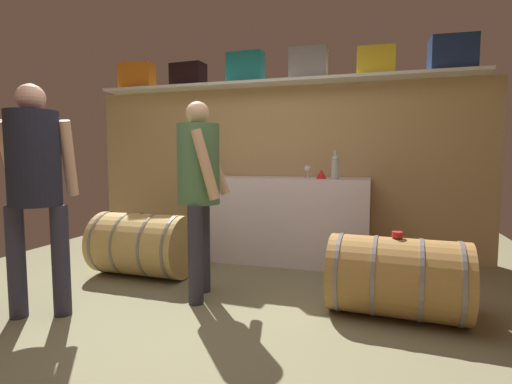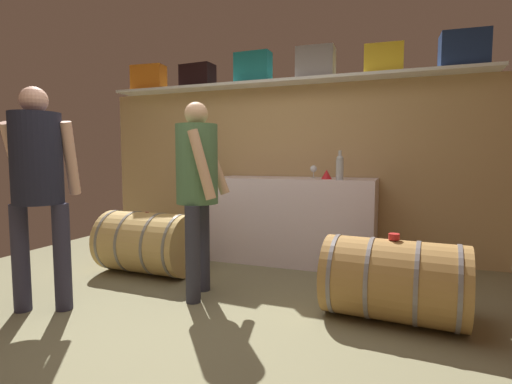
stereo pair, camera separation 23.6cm
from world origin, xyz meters
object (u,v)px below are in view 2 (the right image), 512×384
at_px(toolcase_orange, 149,78).
at_px(toolcase_navy, 464,51).
at_px(wine_barrel_near, 394,280).
at_px(winemaker_pouring, 198,179).
at_px(wine_barrel_far, 148,243).
at_px(toolcase_grey, 316,63).
at_px(toolcase_yellow, 383,60).
at_px(visitor_tasting, 38,175).
at_px(wine_glass, 314,169).
at_px(red_funnel, 327,174).
at_px(tasting_cup, 394,237).
at_px(toolcase_black, 198,76).
at_px(work_cabinet, 293,220).
at_px(wine_bottle_clear, 340,167).
at_px(toolcase_teal, 253,68).

distance_m(toolcase_orange, toolcase_navy, 3.63).
relative_size(wine_barrel_near, winemaker_pouring, 0.62).
relative_size(toolcase_navy, wine_barrel_far, 0.45).
xyz_separation_m(toolcase_grey, toolcase_yellow, (0.71, 0.00, -0.02)).
bearing_deg(visitor_tasting, toolcase_navy, 11.11).
xyz_separation_m(toolcase_yellow, wine_glass, (-0.67, -0.20, -1.13)).
relative_size(red_funnel, winemaker_pouring, 0.07).
bearing_deg(wine_barrel_far, red_funnel, 28.81).
bearing_deg(toolcase_grey, toolcase_yellow, -1.89).
bearing_deg(tasting_cup, wine_barrel_near, -0.00).
height_order(toolcase_orange, tasting_cup, toolcase_orange).
bearing_deg(toolcase_orange, wine_barrel_near, -30.48).
relative_size(toolcase_black, work_cabinet, 0.23).
bearing_deg(toolcase_orange, toolcase_navy, -4.28).
distance_m(toolcase_grey, tasting_cup, 2.36).
xyz_separation_m(wine_glass, visitor_tasting, (-1.60, -2.03, -0.00)).
relative_size(wine_bottle_clear, tasting_cup, 3.87).
xyz_separation_m(toolcase_orange, toolcase_grey, (2.18, 0.00, 0.01)).
xyz_separation_m(toolcase_teal, wine_glass, (0.77, -0.20, -1.16)).
distance_m(wine_barrel_near, visitor_tasting, 2.67).
bearing_deg(toolcase_black, visitor_tasting, -89.00).
distance_m(toolcase_yellow, red_funnel, 1.33).
height_order(wine_bottle_clear, winemaker_pouring, winemaker_pouring).
bearing_deg(wine_barrel_near, wine_barrel_far, 175.48).
bearing_deg(red_funnel, tasting_cup, -59.47).
bearing_deg(work_cabinet, wine_barrel_near, -50.13).
height_order(work_cabinet, tasting_cup, work_cabinet).
bearing_deg(toolcase_black, wine_glass, -4.24).
distance_m(wine_bottle_clear, wine_barrel_near, 1.42).
relative_size(red_funnel, wine_barrel_far, 0.12).
height_order(red_funnel, tasting_cup, red_funnel).
distance_m(work_cabinet, wine_barrel_far, 1.55).
height_order(red_funnel, wine_barrel_far, red_funnel).
bearing_deg(red_funnel, wine_bottle_clear, -34.62).
bearing_deg(toolcase_yellow, toolcase_orange, 177.38).
distance_m(toolcase_teal, tasting_cup, 2.73).
relative_size(toolcase_yellow, tasting_cup, 5.09).
bearing_deg(tasting_cup, visitor_tasting, -163.67).
bearing_deg(toolcase_yellow, visitor_tasting, -138.13).
bearing_deg(work_cabinet, toolcase_yellow, 14.72).
xyz_separation_m(red_funnel, wine_barrel_near, (0.69, -1.16, -0.68)).
xyz_separation_m(toolcase_navy, red_funnel, (-1.25, -0.35, -1.20)).
distance_m(toolcase_grey, red_funnel, 1.27).
bearing_deg(visitor_tasting, wine_glass, 26.29).
relative_size(wine_barrel_far, tasting_cup, 12.59).
height_order(toolcase_grey, wine_barrel_near, toolcase_grey).
distance_m(red_funnel, winemaker_pouring, 1.46).
height_order(red_funnel, winemaker_pouring, winemaker_pouring).
bearing_deg(toolcase_grey, wine_bottle_clear, -54.28).
height_order(toolcase_orange, toolcase_black, toolcase_orange).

